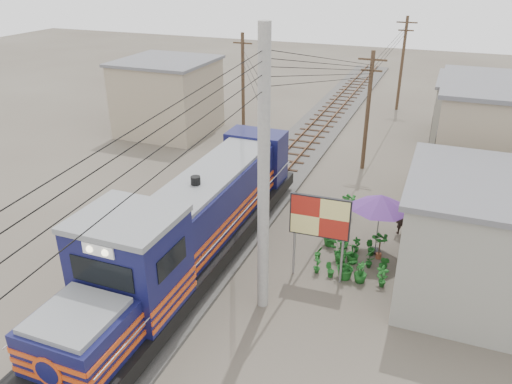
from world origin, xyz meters
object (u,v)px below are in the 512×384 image
at_px(billboard, 320,219).
at_px(vendor, 403,216).
at_px(locomotive, 191,230).
at_px(market_umbrella, 381,202).

height_order(billboard, vendor, billboard).
bearing_deg(billboard, locomotive, -168.23).
xyz_separation_m(market_umbrella, vendor, (0.86, 2.06, -1.51)).
bearing_deg(locomotive, vendor, 38.63).
distance_m(locomotive, billboard, 5.12).
bearing_deg(market_umbrella, billboard, -123.65).
height_order(locomotive, market_umbrella, locomotive).
height_order(billboard, market_umbrella, billboard).
relative_size(billboard, vendor, 1.97).
xyz_separation_m(locomotive, billboard, (4.90, 1.22, 0.82)).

